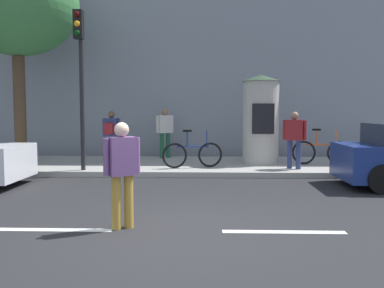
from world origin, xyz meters
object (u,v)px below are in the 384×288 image
object	(u,v)px
traffic_light	(80,64)
poster_column	(261,119)
street_tree	(17,4)
pedestrian_in_red_top	(111,132)
bicycle_upright	(193,154)
pedestrian_in_dark_shirt	(294,135)
pedestrian_near_pole	(165,129)
pedestrian_with_bag	(122,167)
bicycle_leaning	(321,152)

from	to	relation	value
traffic_light	poster_column	xyz separation A→B (m)	(5.07, 1.80, -1.49)
street_tree	pedestrian_in_red_top	world-z (taller)	street_tree
poster_column	bicycle_upright	distance (m)	2.56
pedestrian_in_red_top	pedestrian_in_dark_shirt	size ratio (longest dim) A/B	1.02
pedestrian_near_pole	pedestrian_in_dark_shirt	bearing A→B (deg)	-35.28
poster_column	street_tree	world-z (taller)	street_tree
pedestrian_in_dark_shirt	bicycle_upright	bearing A→B (deg)	176.96
pedestrian_with_bag	traffic_light	bearing A→B (deg)	112.55
poster_column	bicycle_leaning	world-z (taller)	poster_column
street_tree	bicycle_leaning	xyz separation A→B (m)	(9.32, -0.18, -4.50)
traffic_light	pedestrian_in_red_top	bearing A→B (deg)	78.20
poster_column	pedestrian_with_bag	distance (m)	7.54
traffic_light	pedestrian_with_bag	bearing A→B (deg)	-67.45
poster_column	pedestrian_with_bag	size ratio (longest dim) A/B	1.71
traffic_light	poster_column	bearing A→B (deg)	19.56
street_tree	bicycle_leaning	world-z (taller)	street_tree
poster_column	pedestrian_with_bag	bearing A→B (deg)	-113.02
poster_column	pedestrian_near_pole	distance (m)	3.48
traffic_light	pedestrian_with_bag	distance (m)	5.93
street_tree	pedestrian_with_bag	xyz separation A→B (m)	(4.57, -6.85, -4.12)
poster_column	bicycle_upright	xyz separation A→B (m)	(-2.07, -1.11, -1.00)
pedestrian_near_pole	bicycle_upright	distance (m)	2.88
traffic_light	street_tree	size ratio (longest dim) A/B	0.66
pedestrian_in_red_top	poster_column	bearing A→B (deg)	-0.84
pedestrian_in_dark_shirt	bicycle_leaning	xyz separation A→B (m)	(1.03, 1.01, -0.55)
traffic_light	bicycle_leaning	size ratio (longest dim) A/B	2.41
pedestrian_near_pole	bicycle_leaning	size ratio (longest dim) A/B	0.97
pedestrian_with_bag	bicycle_upright	xyz separation A→B (m)	(0.87, 5.81, -0.39)
pedestrian_in_dark_shirt	pedestrian_near_pole	distance (m)	4.78
pedestrian_near_pole	bicycle_leaning	bearing A→B (deg)	-19.48
traffic_light	pedestrian_in_red_top	xyz separation A→B (m)	(0.39, 1.87, -1.91)
pedestrian_with_bag	bicycle_leaning	size ratio (longest dim) A/B	0.90
street_tree	bicycle_upright	distance (m)	7.14
street_tree	pedestrian_in_dark_shirt	world-z (taller)	street_tree
street_tree	pedestrian_with_bag	distance (m)	9.21
pedestrian_in_dark_shirt	bicycle_upright	world-z (taller)	pedestrian_in_dark_shirt
pedestrian_with_bag	pedestrian_near_pole	xyz separation A→B (m)	(-0.18, 8.41, 0.24)
bicycle_leaning	pedestrian_in_red_top	bearing A→B (deg)	177.18
bicycle_upright	poster_column	bearing A→B (deg)	28.24
pedestrian_in_red_top	pedestrian_with_bag	bearing A→B (deg)	-76.05
pedestrian_in_dark_shirt	bicycle_leaning	size ratio (longest dim) A/B	0.90
pedestrian_in_dark_shirt	pedestrian_near_pole	bearing A→B (deg)	144.72
pedestrian_with_bag	bicycle_upright	world-z (taller)	pedestrian_with_bag
traffic_light	pedestrian_with_bag	xyz separation A→B (m)	(2.13, -5.12, -2.10)
bicycle_leaning	pedestrian_near_pole	bearing A→B (deg)	160.52
street_tree	pedestrian_in_dark_shirt	distance (m)	9.26
pedestrian_with_bag	pedestrian_in_dark_shirt	bearing A→B (deg)	56.67
pedestrian_in_red_top	bicycle_upright	distance (m)	2.92
pedestrian_near_pole	bicycle_leaning	xyz separation A→B (m)	(4.93, -1.74, -0.63)
pedestrian_near_pole	street_tree	bearing A→B (deg)	-160.43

